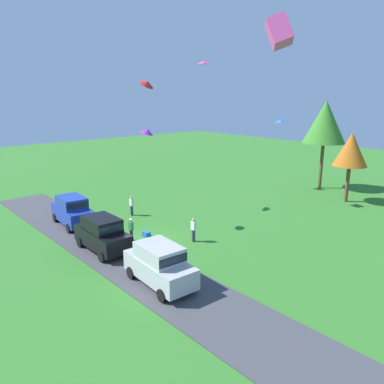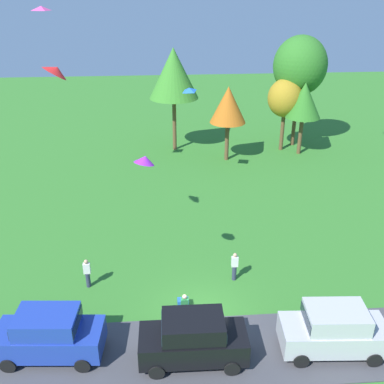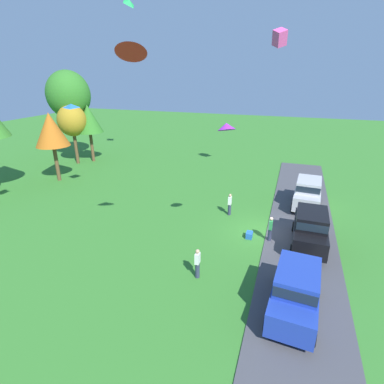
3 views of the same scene
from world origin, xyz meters
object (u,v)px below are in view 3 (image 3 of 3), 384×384
(tree_far_right, at_px, (51,130))
(kite_diamond_low_drifter, at_px, (130,2))
(person_watching_sky, at_px, (230,204))
(car_suv_far_end, at_px, (308,192))
(kite_delta_mid_center, at_px, (227,126))
(kite_diamond_trailing_tail, at_px, (71,106))
(kite_box_over_trees, at_px, (280,38))
(person_beside_suv, at_px, (197,263))
(kite_delta_high_left, at_px, (131,48))
(car_suv_mid_row, at_px, (296,289))
(tree_left_of_center, at_px, (68,95))
(tree_right_of_center, at_px, (72,121))
(cooler_box, at_px, (249,235))
(tree_center_back, at_px, (89,119))
(car_suv_near_entrance, at_px, (310,227))
(person_on_lawn, at_px, (270,229))

(tree_far_right, bearing_deg, kite_diamond_low_drifter, -35.95)
(person_watching_sky, bearing_deg, car_suv_far_end, -58.23)
(kite_delta_mid_center, bearing_deg, kite_diamond_trailing_tail, 76.48)
(kite_box_over_trees, bearing_deg, person_beside_suv, 172.99)
(person_beside_suv, height_order, kite_delta_mid_center, kite_delta_mid_center)
(kite_delta_high_left, relative_size, kite_diamond_trailing_tail, 1.42)
(person_watching_sky, bearing_deg, car_suv_mid_row, -151.40)
(kite_delta_high_left, xyz_separation_m, kite_box_over_trees, (16.49, -4.50, 1.73))
(car_suv_far_end, xyz_separation_m, person_watching_sky, (-3.44, 5.55, -0.42))
(tree_left_of_center, distance_m, kite_delta_mid_center, 25.89)
(car_suv_far_end, relative_size, kite_delta_high_left, 3.66)
(tree_right_of_center, bearing_deg, cooler_box, -116.12)
(tree_left_of_center, distance_m, kite_diamond_low_drifter, 12.32)
(person_beside_suv, distance_m, tree_center_back, 25.90)
(tree_far_right, bearing_deg, car_suv_far_end, -87.08)
(car_suv_far_end, bearing_deg, kite_box_over_trees, 40.19)
(tree_far_right, height_order, tree_left_of_center, tree_left_of_center)
(tree_left_of_center, height_order, kite_delta_high_left, kite_delta_high_left)
(tree_left_of_center, relative_size, kite_delta_mid_center, 10.62)
(car_suv_mid_row, xyz_separation_m, car_suv_far_end, (12.34, -0.70, 0.00))
(car_suv_mid_row, height_order, person_beside_suv, car_suv_mid_row)
(car_suv_mid_row, distance_m, tree_far_right, 25.62)
(car_suv_mid_row, bearing_deg, kite_diamond_trailing_tail, 66.47)
(kite_delta_mid_center, xyz_separation_m, kite_box_over_trees, (12.32, -1.42, 5.30))
(kite_diamond_trailing_tail, bearing_deg, kite_box_over_trees, -56.06)
(kite_box_over_trees, bearing_deg, car_suv_mid_row, -170.01)
(car_suv_far_end, xyz_separation_m, kite_delta_mid_center, (-8.01, 5.05, 6.15))
(car_suv_far_end, relative_size, tree_left_of_center, 0.45)
(person_beside_suv, bearing_deg, kite_delta_mid_center, -8.59)
(tree_right_of_center, bearing_deg, kite_diamond_trailing_tail, -139.24)
(person_beside_suv, relative_size, tree_center_back, 0.26)
(person_watching_sky, xyz_separation_m, cooler_box, (-2.94, -1.97, -0.68))
(person_beside_suv, xyz_separation_m, tree_left_of_center, (17.29, 21.31, 6.80))
(car_suv_far_end, distance_m, tree_right_of_center, 26.30)
(kite_diamond_trailing_tail, bearing_deg, kite_delta_high_left, -127.44)
(car_suv_near_entrance, xyz_separation_m, tree_right_of_center, (10.61, 25.70, 3.70))
(person_on_lawn, bearing_deg, tree_left_of_center, 63.41)
(person_watching_sky, height_order, tree_left_of_center, tree_left_of_center)
(car_suv_far_end, height_order, tree_far_right, tree_far_right)
(kite_diamond_low_drifter, bearing_deg, kite_box_over_trees, -97.08)
(person_beside_suv, relative_size, kite_diamond_trailing_tail, 1.88)
(kite_delta_high_left, bearing_deg, car_suv_mid_row, -91.14)
(person_beside_suv, relative_size, cooler_box, 3.05)
(person_on_lawn, xyz_separation_m, kite_delta_high_left, (-5.81, 5.84, 10.14))
(person_beside_suv, distance_m, tree_right_of_center, 25.89)
(tree_far_right, relative_size, kite_diamond_low_drifter, 6.15)
(tree_center_back, relative_size, kite_box_over_trees, 5.52)
(car_suv_mid_row, height_order, person_watching_sky, car_suv_mid_row)
(tree_far_right, xyz_separation_m, kite_delta_high_left, (-10.99, -15.33, 5.98))
(car_suv_near_entrance, relative_size, car_suv_far_end, 0.98)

